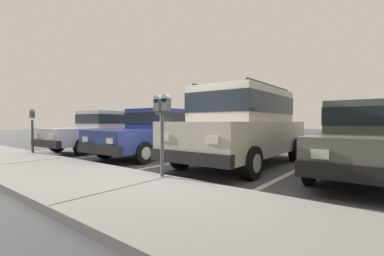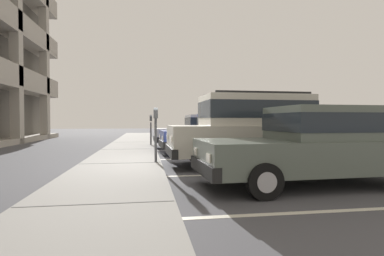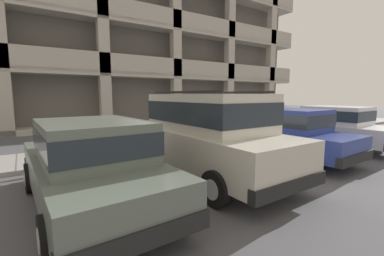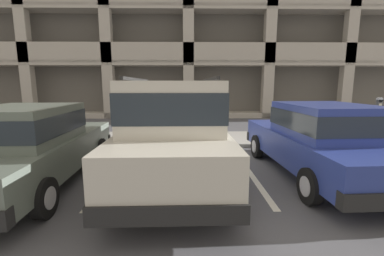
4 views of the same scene
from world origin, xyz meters
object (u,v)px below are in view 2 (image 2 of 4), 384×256
(parking_meter_far, at_px, (151,125))
(silver_suv, at_px, (253,127))
(dark_hatchback, at_px, (222,132))
(red_sedan, at_px, (317,144))
(blue_coupe, at_px, (204,130))
(parking_meter_near, at_px, (156,122))

(parking_meter_far, bearing_deg, silver_suv, -155.81)
(dark_hatchback, distance_m, parking_meter_far, 4.12)
(red_sedan, height_order, blue_coupe, same)
(dark_hatchback, xyz_separation_m, parking_meter_far, (3.16, 2.64, 0.24))
(red_sedan, distance_m, blue_coupe, 8.63)
(silver_suv, xyz_separation_m, parking_meter_far, (6.17, 2.77, -0.03))
(parking_meter_near, bearing_deg, silver_suv, -95.45)
(parking_meter_near, bearing_deg, dark_hatchback, -43.42)
(parking_meter_far, bearing_deg, red_sedan, -160.82)
(red_sedan, xyz_separation_m, parking_meter_far, (8.86, 3.08, 0.24))
(blue_coupe, bearing_deg, parking_meter_near, 153.74)
(blue_coupe, distance_m, parking_meter_far, 2.54)
(silver_suv, relative_size, parking_meter_near, 3.20)
(blue_coupe, xyz_separation_m, parking_meter_far, (0.25, 2.52, 0.24))
(blue_coupe, relative_size, parking_meter_near, 3.03)
(red_sedan, height_order, parking_meter_far, same)
(dark_hatchback, relative_size, parking_meter_near, 3.03)
(silver_suv, relative_size, parking_meter_far, 3.39)
(blue_coupe, distance_m, parking_meter_near, 6.19)
(blue_coupe, height_order, parking_meter_far, same)
(silver_suv, distance_m, blue_coupe, 5.93)
(parking_meter_near, relative_size, parking_meter_far, 1.06)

